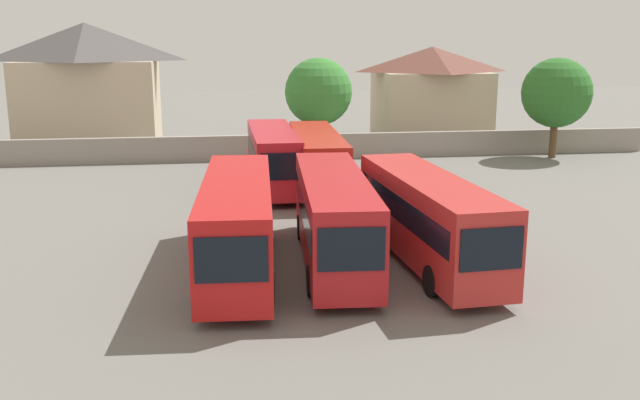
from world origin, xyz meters
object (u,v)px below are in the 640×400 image
tree_left_of_lot (557,93)px  house_terrace_centre (431,94)px  house_terrace_left (88,84)px  tree_behind_wall (318,92)px  bus_1 (237,220)px  bus_3 (428,215)px  bus_4 (273,156)px  bus_5 (317,157)px  bus_2 (334,214)px

tree_left_of_lot → house_terrace_centre: bearing=125.4°
house_terrace_left → tree_behind_wall: bearing=-17.4°
house_terrace_left → tree_left_of_lot: size_ratio=1.54×
tree_left_of_lot → bus_1: bearing=-136.2°
bus_3 → bus_4: bus_4 is taller
bus_1 → house_terrace_centre: house_terrace_centre is taller
bus_1 → bus_3: bearing=92.5°
bus_3 → bus_5: bearing=-174.4°
house_terrace_left → tree_behind_wall: (17.62, -5.54, -0.34)m
bus_2 → house_terrace_centre: 34.16m
bus_4 → house_terrace_centre: (14.54, 17.23, 2.01)m
tree_left_of_lot → tree_behind_wall: (-16.70, 4.50, -0.09)m
bus_1 → bus_3: size_ratio=1.03×
bus_1 → bus_4: bearing=173.6°
bus_1 → bus_3: 7.42m
tree_behind_wall → tree_left_of_lot: bearing=-15.1°
bus_4 → tree_behind_wall: size_ratio=1.47×
bus_1 → bus_5: (5.01, 14.42, -0.13)m
bus_4 → house_terrace_centre: bearing=139.6°
tree_left_of_lot → bus_4: bearing=-159.2°
house_terrace_centre → tree_left_of_lot: house_terrace_centre is taller
bus_2 → house_terrace_centre: (13.23, 31.43, 2.00)m
bus_2 → bus_5: bus_2 is taller
tree_behind_wall → house_terrace_left: bearing=162.6°
bus_3 → bus_4: (-4.97, 14.66, 0.01)m
bus_3 → tree_left_of_lot: size_ratio=1.59×
bus_2 → tree_behind_wall: tree_behind_wall is taller
bus_2 → bus_4: size_ratio=1.09×
bus_1 → tree_behind_wall: tree_behind_wall is taller
bus_5 → tree_left_of_lot: 20.45m
bus_3 → tree_left_of_lot: tree_left_of_lot is taller
bus_1 → bus_5: bus_1 is taller
bus_4 → bus_5: bus_4 is taller
bus_1 → house_terrace_centre: 36.11m
house_terrace_centre → tree_left_of_lot: 11.34m
bus_1 → tree_behind_wall: size_ratio=1.65×
bus_1 → tree_behind_wall: 28.05m
bus_3 → house_terrace_centre: bearing=159.4°
bus_5 → bus_4: bearing=-91.2°
house_terrace_left → house_terrace_centre: house_terrace_left is taller
bus_4 → bus_5: 2.56m
bus_5 → bus_1: bearing=-17.2°
bus_5 → bus_2: bearing=-3.2°
bus_3 → house_terrace_centre: 33.36m
bus_5 → bus_3: bearing=11.3°
house_terrace_left → bus_1: bearing=-71.7°
bus_1 → house_terrace_centre: size_ratio=1.28×
bus_2 → house_terrace_centre: house_terrace_centre is taller
house_terrace_centre → tree_left_of_lot: size_ratio=1.28×
house_terrace_left → house_terrace_centre: (27.76, -0.81, -0.96)m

